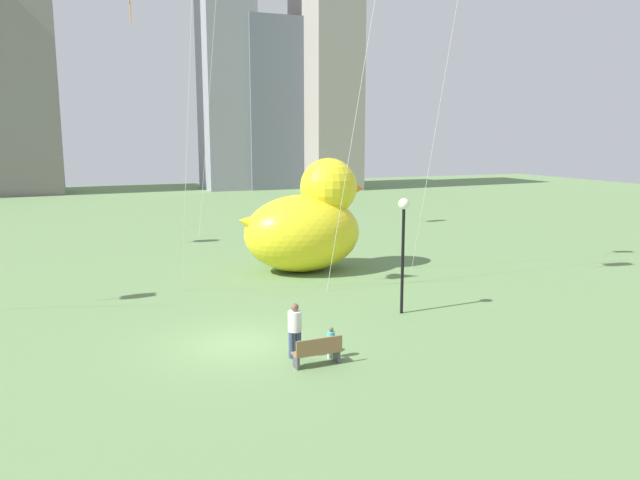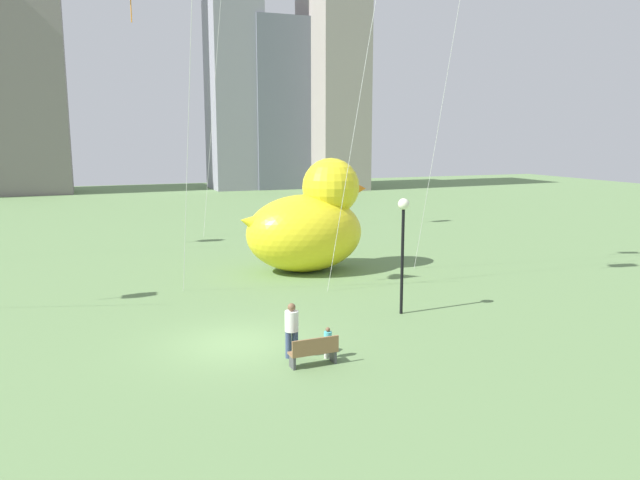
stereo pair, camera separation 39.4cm
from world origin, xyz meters
The scene contains 7 objects.
ground_plane centered at (0.00, 0.00, 0.00)m, with size 140.00×140.00×0.00m, color #638650.
park_bench centered at (1.78, -2.84, 0.47)m, with size 1.50×0.50×0.90m.
person_adult centered at (1.39, -1.92, 0.96)m, with size 0.43×0.43×1.74m.
person_child centered at (2.40, -2.39, 0.55)m, with size 0.24×0.24×1.00m.
giant_inflatable_duck centered at (6.13, 9.55, 2.43)m, with size 6.88×4.42×5.71m.
lamppost centered at (6.85, 1.06, 3.33)m, with size 0.43×0.43×4.49m.
city_skyline centered at (-3.84, 59.45, 16.78)m, with size 62.62×17.20×40.60m.
Camera 2 is at (-4.30, -19.16, 6.83)m, focal length 34.31 mm.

